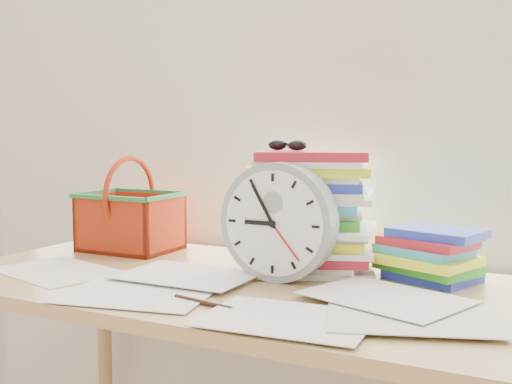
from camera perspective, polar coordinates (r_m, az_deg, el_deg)
The scene contains 9 objects.
curtain at distance 1.81m, azimuth 3.94°, elevation 11.98°, with size 2.40×0.01×2.50m, color white.
desk at distance 1.52m, azimuth -2.03°, elevation -10.57°, with size 1.40×0.70×0.75m.
paper_stack at distance 1.58m, azimuth 4.82°, elevation -1.70°, with size 0.31×0.26×0.30m, color white, non-canonical shape.
clock at distance 1.47m, azimuth 2.01°, elevation -2.67°, with size 0.27×0.27×0.05m, color gray.
sunglasses at distance 1.58m, azimuth 2.79°, elevation 4.21°, with size 0.12×0.11×0.03m, color black, non-canonical shape.
book_stack at distance 1.54m, azimuth 15.17°, elevation -5.37°, with size 0.24×0.19×0.12m, color white, non-canonical shape.
basket at distance 1.88m, azimuth -11.11°, elevation -1.09°, with size 0.27×0.21×0.27m, color #BC3412, non-canonical shape.
pen at distance 1.30m, azimuth -4.76°, elevation -9.75°, with size 0.01×0.01×0.15m, color black.
scattered_papers at distance 1.50m, azimuth -2.04°, elevation -7.61°, with size 1.26×0.42×0.02m, color white, non-canonical shape.
Camera 1 is at (0.72, 0.33, 1.10)m, focal length 45.00 mm.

